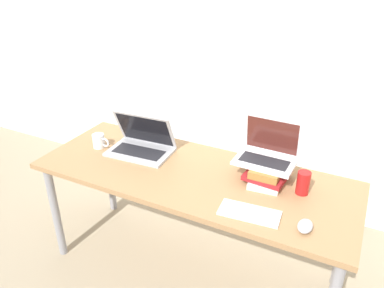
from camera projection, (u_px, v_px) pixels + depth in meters
name	position (u px, v px, depth m)	size (l,w,h in m)	color
wall_back	(255.00, 24.00, 2.50)	(8.00, 0.05, 2.70)	silver
desk	(193.00, 184.00, 2.09)	(1.77, 0.66, 0.70)	#9E754C
laptop_left	(142.00, 144.00, 2.26)	(0.39, 0.27, 0.24)	#B2B2B7
book_stack	(268.00, 173.00, 1.97)	(0.23, 0.26, 0.09)	white
laptop_on_books	(267.00, 153.00, 1.98)	(0.31, 0.22, 0.23)	silver
wireless_keyboard	(249.00, 213.00, 1.74)	(0.29, 0.15, 0.01)	white
mouse	(305.00, 226.00, 1.64)	(0.07, 0.10, 0.03)	#B2B2B7
mug	(99.00, 141.00, 2.31)	(0.12, 0.07, 0.09)	white
soda_can	(303.00, 183.00, 1.86)	(0.07, 0.07, 0.12)	red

